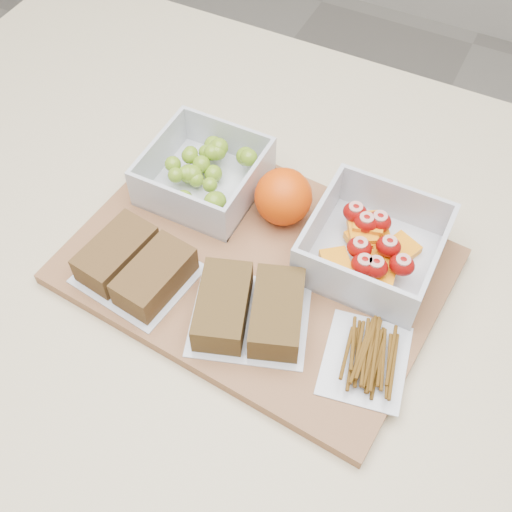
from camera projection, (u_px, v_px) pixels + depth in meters
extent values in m
plane|color=gray|center=(249.00, 495.00, 1.49)|extent=(4.00, 4.00, 0.00)
cube|color=beige|center=(247.00, 420.00, 1.12)|extent=(1.20, 0.90, 0.90)
cube|color=#91603C|center=(256.00, 266.00, 0.76)|extent=(0.44, 0.33, 0.02)
cube|color=silver|center=(205.00, 186.00, 0.82)|extent=(0.14, 0.14, 0.01)
cube|color=silver|center=(228.00, 139.00, 0.83)|extent=(0.14, 0.01, 0.06)
cube|color=silver|center=(177.00, 207.00, 0.76)|extent=(0.14, 0.01, 0.06)
cube|color=silver|center=(250.00, 189.00, 0.78)|extent=(0.01, 0.13, 0.06)
cube|color=silver|center=(159.00, 155.00, 0.82)|extent=(0.01, 0.13, 0.06)
sphere|color=olive|center=(193.00, 174.00, 0.80)|extent=(0.02, 0.02, 0.02)
sphere|color=olive|center=(173.00, 164.00, 0.80)|extent=(0.02, 0.02, 0.02)
sphere|color=olive|center=(212.00, 152.00, 0.81)|extent=(0.02, 0.02, 0.02)
sphere|color=olive|center=(213.00, 174.00, 0.81)|extent=(0.02, 0.02, 0.02)
sphere|color=olive|center=(190.00, 156.00, 0.81)|extent=(0.02, 0.02, 0.02)
sphere|color=olive|center=(196.00, 179.00, 0.80)|extent=(0.02, 0.02, 0.02)
sphere|color=olive|center=(191.00, 153.00, 0.81)|extent=(0.02, 0.02, 0.02)
sphere|color=olive|center=(214.00, 202.00, 0.76)|extent=(0.02, 0.02, 0.02)
sphere|color=olive|center=(245.00, 156.00, 0.81)|extent=(0.02, 0.02, 0.02)
sphere|color=olive|center=(219.00, 147.00, 0.81)|extent=(0.02, 0.02, 0.02)
sphere|color=olive|center=(176.00, 175.00, 0.79)|extent=(0.02, 0.02, 0.02)
sphere|color=olive|center=(249.00, 158.00, 0.80)|extent=(0.02, 0.02, 0.02)
sphere|color=olive|center=(184.00, 199.00, 0.77)|extent=(0.02, 0.02, 0.02)
sphere|color=olive|center=(216.00, 151.00, 0.82)|extent=(0.02, 0.02, 0.02)
sphere|color=olive|center=(201.00, 164.00, 0.81)|extent=(0.02, 0.02, 0.02)
sphere|color=olive|center=(217.00, 152.00, 0.81)|extent=(0.02, 0.02, 0.02)
sphere|color=olive|center=(217.00, 201.00, 0.76)|extent=(0.02, 0.02, 0.02)
sphere|color=olive|center=(222.00, 208.00, 0.78)|extent=(0.02, 0.02, 0.02)
sphere|color=olive|center=(206.00, 152.00, 0.82)|extent=(0.02, 0.02, 0.02)
sphere|color=olive|center=(185.00, 174.00, 0.80)|extent=(0.02, 0.02, 0.02)
sphere|color=olive|center=(213.00, 145.00, 0.83)|extent=(0.02, 0.02, 0.02)
sphere|color=olive|center=(210.00, 185.00, 0.78)|extent=(0.02, 0.02, 0.02)
sphere|color=olive|center=(188.00, 174.00, 0.80)|extent=(0.02, 0.02, 0.02)
cube|color=silver|center=(371.00, 258.00, 0.75)|extent=(0.15, 0.15, 0.01)
cube|color=silver|center=(395.00, 202.00, 0.77)|extent=(0.15, 0.01, 0.06)
cube|color=silver|center=(351.00, 289.00, 0.69)|extent=(0.15, 0.01, 0.06)
cube|color=silver|center=(433.00, 266.00, 0.71)|extent=(0.01, 0.13, 0.06)
cube|color=silver|center=(318.00, 222.00, 0.75)|extent=(0.01, 0.13, 0.06)
cube|color=orange|center=(370.00, 266.00, 0.73)|extent=(0.04, 0.05, 0.01)
cube|color=orange|center=(370.00, 231.00, 0.76)|extent=(0.05, 0.06, 0.01)
cube|color=orange|center=(384.00, 251.00, 0.74)|extent=(0.05, 0.06, 0.01)
cube|color=orange|center=(399.00, 250.00, 0.75)|extent=(0.05, 0.05, 0.01)
cube|color=orange|center=(362.00, 231.00, 0.75)|extent=(0.05, 0.05, 0.01)
cube|color=orange|center=(369.00, 224.00, 0.75)|extent=(0.04, 0.04, 0.01)
cube|color=orange|center=(336.00, 263.00, 0.72)|extent=(0.05, 0.05, 0.01)
cube|color=orange|center=(379.00, 274.00, 0.72)|extent=(0.04, 0.04, 0.01)
cube|color=orange|center=(362.00, 241.00, 0.75)|extent=(0.05, 0.05, 0.01)
ellipsoid|color=#970E07|center=(388.00, 246.00, 0.72)|extent=(0.03, 0.03, 0.02)
ellipsoid|color=#970E07|center=(375.00, 267.00, 0.70)|extent=(0.03, 0.03, 0.02)
ellipsoid|color=#970E07|center=(355.00, 212.00, 0.75)|extent=(0.03, 0.03, 0.02)
ellipsoid|color=#970E07|center=(402.00, 265.00, 0.71)|extent=(0.03, 0.03, 0.02)
ellipsoid|color=#970E07|center=(366.00, 223.00, 0.74)|extent=(0.03, 0.03, 0.02)
ellipsoid|color=#970E07|center=(364.00, 265.00, 0.71)|extent=(0.03, 0.03, 0.02)
ellipsoid|color=#970E07|center=(359.00, 248.00, 0.72)|extent=(0.03, 0.03, 0.02)
ellipsoid|color=#970E07|center=(379.00, 221.00, 0.74)|extent=(0.03, 0.03, 0.02)
sphere|color=#EE4905|center=(283.00, 197.00, 0.77)|extent=(0.07, 0.07, 0.07)
cube|color=silver|center=(138.00, 274.00, 0.74)|extent=(0.14, 0.12, 0.00)
cube|color=brown|center=(117.00, 253.00, 0.73)|extent=(0.06, 0.10, 0.04)
cube|color=brown|center=(155.00, 276.00, 0.72)|extent=(0.06, 0.10, 0.04)
cube|color=silver|center=(250.00, 318.00, 0.71)|extent=(0.16, 0.15, 0.00)
cube|color=brown|center=(223.00, 306.00, 0.69)|extent=(0.08, 0.11, 0.04)
cube|color=brown|center=(277.00, 312.00, 0.69)|extent=(0.08, 0.11, 0.04)
cube|color=silver|center=(365.00, 360.00, 0.68)|extent=(0.10, 0.12, 0.00)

